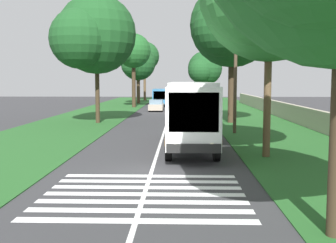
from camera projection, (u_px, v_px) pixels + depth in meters
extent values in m
plane|color=#333335|center=(151.00, 173.00, 17.39)|extent=(160.00, 160.00, 0.00)
cube|color=#235623|center=(59.00, 130.00, 32.55)|extent=(120.00, 8.00, 0.04)
cube|color=#235623|center=(271.00, 130.00, 32.07)|extent=(120.00, 8.00, 0.04)
cube|color=silver|center=(165.00, 130.00, 32.31)|extent=(110.00, 0.16, 0.01)
cube|color=white|center=(191.00, 111.00, 23.77)|extent=(11.00, 2.50, 2.90)
cube|color=slate|center=(191.00, 102.00, 24.02)|extent=(9.68, 2.54, 0.85)
cube|color=slate|center=(194.00, 112.00, 18.31)|extent=(0.08, 2.20, 1.74)
cube|color=orange|center=(191.00, 129.00, 23.87)|extent=(10.78, 2.53, 0.36)
cube|color=white|center=(191.00, 84.00, 23.62)|extent=(10.56, 2.30, 0.18)
cube|color=black|center=(194.00, 148.00, 18.34)|extent=(0.16, 2.40, 0.40)
sphere|color=#F2EDCC|center=(175.00, 145.00, 18.41)|extent=(0.24, 0.24, 0.24)
sphere|color=#F2EDCC|center=(212.00, 145.00, 18.37)|extent=(0.24, 0.24, 0.24)
cylinder|color=black|center=(168.00, 149.00, 20.08)|extent=(1.10, 0.32, 1.10)
cylinder|color=black|center=(172.00, 131.00, 27.44)|extent=(1.10, 0.32, 1.10)
cylinder|color=black|center=(217.00, 149.00, 20.01)|extent=(1.10, 0.32, 1.10)
cylinder|color=black|center=(207.00, 131.00, 27.37)|extent=(1.10, 0.32, 1.10)
cube|color=silver|center=(136.00, 221.00, 11.50)|extent=(0.45, 6.80, 0.01)
cube|color=silver|center=(139.00, 211.00, 12.40)|extent=(0.45, 6.80, 0.01)
cube|color=silver|center=(142.00, 202.00, 13.29)|extent=(0.45, 6.80, 0.01)
cube|color=silver|center=(144.00, 194.00, 14.19)|extent=(0.45, 6.80, 0.01)
cube|color=silver|center=(146.00, 187.00, 15.08)|extent=(0.45, 6.80, 0.01)
cube|color=silver|center=(148.00, 181.00, 15.98)|extent=(0.45, 6.80, 0.01)
cube|color=silver|center=(150.00, 176.00, 16.87)|extent=(0.45, 6.80, 0.01)
cube|color=black|center=(187.00, 113.00, 43.01)|extent=(4.30, 1.75, 0.70)
cube|color=slate|center=(187.00, 107.00, 42.85)|extent=(2.00, 1.61, 0.55)
cylinder|color=black|center=(180.00, 116.00, 41.71)|extent=(0.64, 0.22, 0.64)
cylinder|color=black|center=(180.00, 113.00, 44.39)|extent=(0.64, 0.22, 0.64)
cylinder|color=black|center=(195.00, 116.00, 41.66)|extent=(0.64, 0.22, 0.64)
cylinder|color=black|center=(194.00, 114.00, 44.35)|extent=(0.64, 0.22, 0.64)
cube|color=#B7A893|center=(156.00, 107.00, 52.54)|extent=(4.30, 1.75, 0.70)
cube|color=slate|center=(156.00, 102.00, 52.38)|extent=(2.00, 1.61, 0.55)
cylinder|color=black|center=(149.00, 109.00, 51.24)|extent=(0.64, 0.22, 0.64)
cylinder|color=black|center=(151.00, 108.00, 53.92)|extent=(0.64, 0.22, 0.64)
cylinder|color=black|center=(162.00, 109.00, 51.19)|extent=(0.64, 0.22, 0.64)
cylinder|color=black|center=(163.00, 108.00, 53.88)|extent=(0.64, 0.22, 0.64)
cube|color=teal|center=(161.00, 96.00, 62.30)|extent=(6.00, 2.10, 2.10)
cube|color=slate|center=(161.00, 93.00, 62.46)|extent=(5.04, 2.13, 0.70)
cube|color=slate|center=(160.00, 95.00, 59.32)|extent=(0.06, 1.76, 1.18)
cylinder|color=black|center=(153.00, 104.00, 60.55)|extent=(0.76, 0.24, 0.76)
cylinder|color=black|center=(155.00, 103.00, 64.33)|extent=(0.76, 0.24, 0.76)
cylinder|color=black|center=(167.00, 104.00, 60.49)|extent=(0.76, 0.24, 0.76)
cylinder|color=black|center=(167.00, 103.00, 64.27)|extent=(0.76, 0.24, 0.76)
cylinder|color=#3D2D1E|center=(97.00, 90.00, 37.29)|extent=(0.38, 0.38, 5.91)
sphere|color=#19471E|center=(96.00, 34.00, 36.80)|extent=(6.99, 6.99, 6.99)
sphere|color=#19471E|center=(101.00, 42.00, 38.94)|extent=(4.24, 4.24, 4.24)
sphere|color=#19471E|center=(80.00, 38.00, 35.15)|extent=(5.15, 5.15, 5.15)
cylinder|color=#3D2D1E|center=(134.00, 84.00, 58.82)|extent=(0.54, 0.54, 6.56)
sphere|color=#1E5623|center=(133.00, 51.00, 58.37)|extent=(4.81, 4.81, 4.81)
sphere|color=#1E5623|center=(135.00, 54.00, 59.84)|extent=(3.10, 3.10, 3.10)
sphere|color=#1E5623|center=(127.00, 53.00, 57.23)|extent=(2.67, 2.67, 2.67)
cylinder|color=#4C3826|center=(138.00, 88.00, 68.58)|extent=(0.58, 0.58, 5.02)
sphere|color=#19471E|center=(138.00, 63.00, 68.18)|extent=(5.66, 5.66, 5.66)
sphere|color=#19471E|center=(139.00, 66.00, 69.91)|extent=(3.13, 3.13, 3.13)
sphere|color=#19471E|center=(132.00, 65.00, 66.84)|extent=(3.48, 3.48, 3.48)
cylinder|color=brown|center=(145.00, 82.00, 78.55)|extent=(0.46, 0.46, 6.71)
sphere|color=#19471E|center=(145.00, 56.00, 78.07)|extent=(5.48, 5.48, 5.48)
sphere|color=#19471E|center=(145.00, 59.00, 79.74)|extent=(3.28, 3.28, 3.28)
sphere|color=#19471E|center=(139.00, 58.00, 76.77)|extent=(3.82, 3.82, 3.82)
cylinder|color=brown|center=(267.00, 94.00, 20.68)|extent=(0.36, 0.36, 6.25)
sphere|color=#337A38|center=(261.00, 8.00, 22.30)|extent=(4.57, 4.57, 4.57)
cylinder|color=#3D2D1E|center=(231.00, 86.00, 37.44)|extent=(0.59, 0.59, 6.61)
sphere|color=#19471E|center=(232.00, 25.00, 36.91)|extent=(7.48, 7.48, 7.48)
sphere|color=#19471E|center=(229.00, 34.00, 39.20)|extent=(4.92, 4.92, 4.92)
sphere|color=#19471E|center=(222.00, 29.00, 35.14)|extent=(4.77, 4.77, 4.77)
cylinder|color=#3D2D1E|center=(205.00, 89.00, 78.31)|extent=(0.56, 0.56, 4.26)
sphere|color=#19471E|center=(205.00, 68.00, 77.92)|extent=(6.37, 6.37, 6.37)
sphere|color=#19471E|center=(204.00, 71.00, 79.87)|extent=(4.34, 4.34, 4.34)
sphere|color=#19471E|center=(200.00, 71.00, 76.42)|extent=(4.49, 4.49, 4.49)
cylinder|color=#473828|center=(235.00, 79.00, 29.90)|extent=(0.24, 0.24, 7.74)
cube|color=#3D3326|center=(236.00, 33.00, 29.58)|extent=(0.12, 1.40, 0.12)
cube|color=#B2A893|center=(298.00, 115.00, 36.87)|extent=(70.00, 0.40, 1.56)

